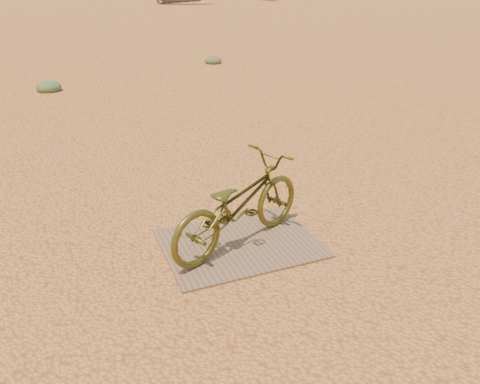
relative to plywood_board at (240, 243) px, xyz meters
name	(u,v)px	position (x,y,z in m)	size (l,w,h in m)	color
ground	(289,271)	(0.23, -0.58, -0.01)	(120.00, 120.00, 0.00)	tan
plywood_board	(240,243)	(0.00, 0.00, 0.00)	(1.46, 1.11, 0.02)	brown
bicycle	(238,204)	(-0.02, -0.01, 0.43)	(0.56, 1.61, 0.84)	#494919
kale_a	(49,91)	(-1.48, 7.91, -0.01)	(0.56, 0.56, 0.31)	#54714D
kale_b	(213,63)	(3.24, 10.09, -0.01)	(0.51, 0.51, 0.28)	#54714D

